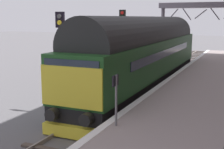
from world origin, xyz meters
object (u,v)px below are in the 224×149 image
(diesel_locomotive, at_px, (145,52))
(signal_post_far, at_px, (123,37))
(platform_number_sign, at_px, (116,92))
(signal_post_mid, at_px, (62,53))

(diesel_locomotive, xyz_separation_m, signal_post_far, (-1.81, 0.59, 0.84))
(diesel_locomotive, relative_size, platform_number_sign, 10.70)
(diesel_locomotive, height_order, platform_number_sign, diesel_locomotive)
(diesel_locomotive, bearing_deg, platform_number_sign, -77.72)
(signal_post_far, relative_size, platform_number_sign, 2.96)
(signal_post_mid, bearing_deg, signal_post_far, 90.00)
(diesel_locomotive, relative_size, signal_post_mid, 3.80)
(diesel_locomotive, relative_size, signal_post_far, 3.61)
(signal_post_far, bearing_deg, diesel_locomotive, -17.97)
(diesel_locomotive, distance_m, signal_post_far, 2.08)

